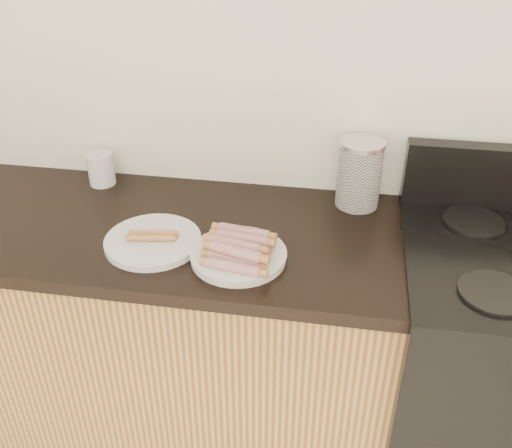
% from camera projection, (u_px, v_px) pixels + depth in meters
% --- Properties ---
extents(wall_back, '(4.00, 0.04, 2.60)m').
position_uv_depth(wall_back, '(280.00, 68.00, 1.71)').
color(wall_back, silver).
rests_on(wall_back, ground).
extents(cabinet_base, '(2.20, 0.59, 0.86)m').
position_uv_depth(cabinet_base, '(67.00, 329.00, 2.01)').
color(cabinet_base, '#A87E44').
rests_on(cabinet_base, floor).
extents(counter_slab, '(2.20, 0.62, 0.04)m').
position_uv_depth(counter_slab, '(41.00, 220.00, 1.77)').
color(counter_slab, black).
rests_on(counter_slab, cabinet_base).
extents(stove, '(0.76, 0.65, 0.91)m').
position_uv_depth(stove, '(509.00, 380.00, 1.77)').
color(stove, black).
rests_on(stove, floor).
extents(burner_near_left, '(0.18, 0.18, 0.01)m').
position_uv_depth(burner_near_left, '(495.00, 293.00, 1.41)').
color(burner_near_left, black).
rests_on(burner_near_left, stove).
extents(burner_far_left, '(0.18, 0.18, 0.01)m').
position_uv_depth(burner_far_left, '(474.00, 221.00, 1.70)').
color(burner_far_left, black).
rests_on(burner_far_left, stove).
extents(main_plate, '(0.30, 0.30, 0.02)m').
position_uv_depth(main_plate, '(238.00, 256.00, 1.56)').
color(main_plate, white).
rests_on(main_plate, counter_slab).
extents(side_plate, '(0.30, 0.30, 0.02)m').
position_uv_depth(side_plate, '(153.00, 241.00, 1.62)').
color(side_plate, white).
rests_on(side_plate, counter_slab).
extents(hotdog_pile, '(0.15, 0.22, 0.06)m').
position_uv_depth(hotdog_pile, '(238.00, 246.00, 1.54)').
color(hotdog_pile, maroon).
rests_on(hotdog_pile, main_plate).
extents(plain_sausages, '(0.13, 0.06, 0.02)m').
position_uv_depth(plain_sausages, '(152.00, 236.00, 1.61)').
color(plain_sausages, '#B5734D').
rests_on(plain_sausages, side_plate).
extents(canister, '(0.14, 0.14, 0.22)m').
position_uv_depth(canister, '(359.00, 174.00, 1.76)').
color(canister, white).
rests_on(canister, counter_slab).
extents(mug, '(0.11, 0.11, 0.11)m').
position_uv_depth(mug, '(101.00, 169.00, 1.91)').
color(mug, white).
rests_on(mug, counter_slab).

